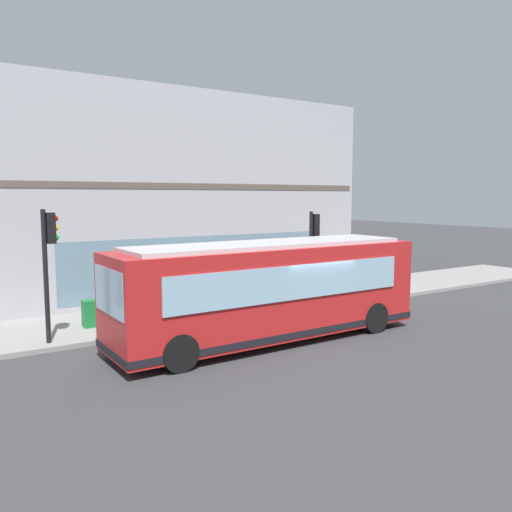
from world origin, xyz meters
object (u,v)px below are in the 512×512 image
city_bus_nearside (269,291)px  pedestrian_walking_along_curb (109,290)px  fire_hydrant (360,281)px  newspaper_vending_box (89,313)px  pedestrian_by_light_pole (293,272)px  traffic_light_down_block (49,250)px  traffic_light_near_corner (313,240)px

city_bus_nearside → pedestrian_walking_along_curb: 6.26m
fire_hydrant → newspaper_vending_box: size_ratio=0.82×
fire_hydrant → pedestrian_by_light_pole: 3.52m
city_bus_nearside → traffic_light_down_block: size_ratio=2.55×
traffic_light_down_block → pedestrian_walking_along_curb: traffic_light_down_block is taller
traffic_light_down_block → pedestrian_walking_along_curb: (2.35, -2.44, -1.77)m
city_bus_nearside → pedestrian_by_light_pole: (5.12, -4.82, -0.42)m
fire_hydrant → newspaper_vending_box: (-0.31, 12.61, 0.09)m
pedestrian_walking_along_curb → newspaper_vending_box: (-1.11, 1.03, -0.53)m
traffic_light_down_block → fire_hydrant: traffic_light_down_block is taller
pedestrian_walking_along_curb → city_bus_nearside: bearing=-147.4°
traffic_light_near_corner → pedestrian_by_light_pole: (2.28, -0.76, -1.61)m
city_bus_nearside → traffic_light_near_corner: 5.10m
pedestrian_by_light_pole → newspaper_vending_box: size_ratio=1.90×
traffic_light_near_corner → pedestrian_by_light_pole: 2.90m
traffic_light_near_corner → fire_hydrant: bearing=-68.9°
city_bus_nearside → pedestrian_by_light_pole: 7.05m
newspaper_vending_box → pedestrian_walking_along_curb: bearing=-42.7°
traffic_light_near_corner → pedestrian_walking_along_curb: bearing=72.0°
city_bus_nearside → traffic_light_down_block: bearing=63.4°
city_bus_nearside → pedestrian_walking_along_curb: size_ratio=5.91×
pedestrian_walking_along_curb → newspaper_vending_box: 1.60m
traffic_light_down_block → fire_hydrant: size_ratio=5.33×
pedestrian_walking_along_curb → pedestrian_by_light_pole: (-0.13, -8.19, 0.00)m
city_bus_nearside → newspaper_vending_box: (4.15, 4.39, -0.95)m
fire_hydrant → newspaper_vending_box: bearing=91.4°
traffic_light_near_corner → city_bus_nearside: bearing=125.0°
traffic_light_near_corner → fire_hydrant: size_ratio=5.03×
traffic_light_near_corner → traffic_light_down_block: bearing=89.6°
city_bus_nearside → pedestrian_by_light_pole: size_ratio=5.89×
traffic_light_near_corner → pedestrian_by_light_pole: traffic_light_near_corner is taller
city_bus_nearside → traffic_light_near_corner: bearing=-55.0°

